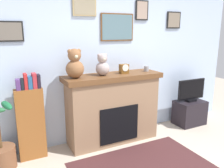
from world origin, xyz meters
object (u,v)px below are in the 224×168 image
(bookshelf, at_px, (31,120))
(tv_stand, at_px, (189,112))
(teddy_bear_grey, at_px, (102,66))
(teddy_bear_tan, at_px, (75,65))
(potted_plant, at_px, (1,148))
(television, at_px, (191,91))
(mantel_clock, at_px, (124,69))
(candle_jar, at_px, (146,69))
(fireplace, at_px, (113,108))

(bookshelf, distance_m, tv_stand, 3.00)
(tv_stand, distance_m, teddy_bear_grey, 2.16)
(tv_stand, xyz_separation_m, teddy_bear_tan, (-2.31, 0.04, 1.11))
(bookshelf, xyz_separation_m, potted_plant, (-0.42, -0.10, -0.28))
(potted_plant, distance_m, television, 3.42)
(television, distance_m, mantel_clock, 1.58)
(candle_jar, height_order, teddy_bear_tan, teddy_bear_tan)
(fireplace, relative_size, teddy_bear_tan, 3.73)
(potted_plant, distance_m, mantel_clock, 2.12)
(bookshelf, distance_m, candle_jar, 2.02)
(fireplace, height_order, tv_stand, fireplace)
(tv_stand, bearing_deg, teddy_bear_grey, 178.69)
(teddy_bear_tan, bearing_deg, candle_jar, 0.02)
(tv_stand, relative_size, television, 0.90)
(potted_plant, bearing_deg, bookshelf, 13.74)
(bookshelf, bearing_deg, teddy_bear_grey, -2.96)
(bookshelf, relative_size, tv_stand, 2.19)
(television, relative_size, teddy_bear_tan, 1.49)
(fireplace, bearing_deg, television, -2.12)
(teddy_bear_grey, bearing_deg, potted_plant, -178.32)
(teddy_bear_grey, bearing_deg, television, -1.35)
(potted_plant, height_order, candle_jar, candle_jar)
(television, bearing_deg, teddy_bear_tan, 178.91)
(television, bearing_deg, bookshelf, 178.05)
(teddy_bear_tan, bearing_deg, potted_plant, -177.64)
(candle_jar, relative_size, teddy_bear_grey, 0.26)
(tv_stand, height_order, teddy_bear_grey, teddy_bear_grey)
(television, height_order, teddy_bear_grey, teddy_bear_grey)
(bookshelf, xyz_separation_m, tv_stand, (2.98, -0.10, -0.35))
(mantel_clock, bearing_deg, bookshelf, 177.75)
(mantel_clock, xyz_separation_m, teddy_bear_grey, (-0.38, 0.00, 0.08))
(potted_plant, bearing_deg, fireplace, 2.10)
(bookshelf, relative_size, mantel_clock, 8.14)
(television, xyz_separation_m, teddy_bear_grey, (-1.87, 0.04, 0.62))
(bookshelf, height_order, tv_stand, bookshelf)
(fireplace, xyz_separation_m, mantel_clock, (0.19, -0.02, 0.64))
(mantel_clock, height_order, teddy_bear_tan, teddy_bear_tan)
(bookshelf, bearing_deg, mantel_clock, -2.25)
(candle_jar, bearing_deg, teddy_bear_tan, -179.98)
(teddy_bear_grey, bearing_deg, bookshelf, 177.04)
(bookshelf, height_order, teddy_bear_grey, teddy_bear_grey)
(television, bearing_deg, teddy_bear_grey, 178.65)
(bookshelf, xyz_separation_m, candle_jar, (1.93, -0.06, 0.61))
(tv_stand, bearing_deg, fireplace, 177.93)
(potted_plant, xyz_separation_m, teddy_bear_tan, (1.08, 0.04, 1.04))
(teddy_bear_tan, distance_m, teddy_bear_grey, 0.44)
(bookshelf, bearing_deg, candle_jar, -1.69)
(television, xyz_separation_m, candle_jar, (-1.05, 0.04, 0.51))
(fireplace, height_order, teddy_bear_grey, teddy_bear_grey)
(tv_stand, bearing_deg, bookshelf, 178.08)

